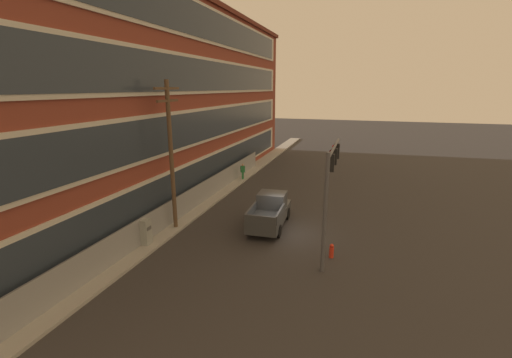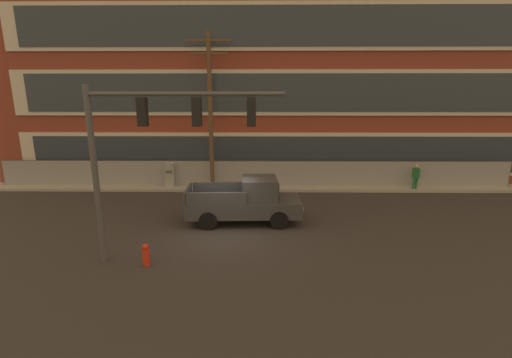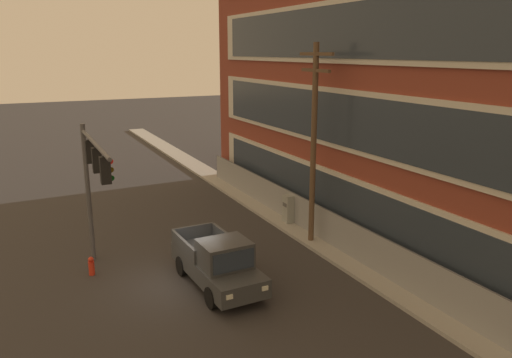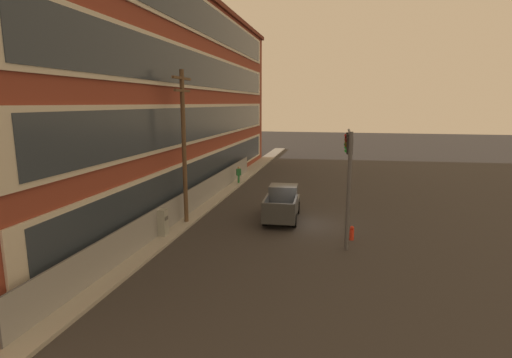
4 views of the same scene
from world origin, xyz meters
name	(u,v)px [view 2 (image 2 of 4)]	position (x,y,z in m)	size (l,w,h in m)	color
ground_plane	(225,230)	(0.00, 0.00, 0.00)	(160.00, 160.00, 0.00)	#333030
sidewalk_building_side	(236,187)	(0.00, 7.03, 0.08)	(80.00, 1.62, 0.16)	#9E9B93
brick_mill_building	(328,67)	(6.42, 12.43, 7.81)	(44.53, 9.77, 15.60)	brown
chain_link_fence	(254,174)	(1.12, 7.21, 0.90)	(31.99, 0.06, 1.76)	gray
traffic_signal_mast	(154,135)	(-1.90, -2.89, 4.40)	(6.29, 0.43, 5.98)	#4C4C51
pickup_truck_dark_grey	(247,202)	(0.90, 1.07, 0.97)	(5.24, 2.21, 2.08)	#383A3D
utility_pole_near_corner	(210,106)	(-1.44, 6.70, 5.11)	(2.56, 0.26, 9.24)	brown
electrical_cabinet	(170,176)	(-4.15, 6.98, 0.81)	(0.56, 0.44, 1.61)	#939993
pedestrian_near_cabinet	(416,176)	(10.96, 6.54, 0.97)	(0.42, 0.47, 1.69)	#236B38
fire_hydrant	(146,255)	(-2.35, -3.20, 0.38)	(0.24, 0.24, 0.78)	red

